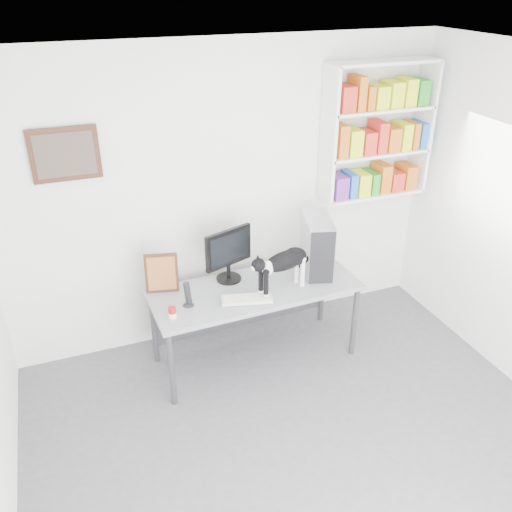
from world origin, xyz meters
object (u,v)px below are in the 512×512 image
desk (255,323)px  keyboard (247,299)px  soup_can (172,313)px  bookshelf (377,131)px  pc_tower (317,245)px  leaning_print (161,272)px  monitor (228,255)px  speaker (188,294)px  cat (284,271)px

desk → keyboard: 0.44m
desk → soup_can: size_ratio=19.37×
bookshelf → pc_tower: size_ratio=2.48×
desk → leaning_print: bearing=159.7°
desk → monitor: 0.67m
desk → pc_tower: pc_tower is taller
keyboard → pc_tower: 0.84m
pc_tower → soup_can: 1.43m
pc_tower → speaker: bearing=-155.8°
desk → keyboard: (-0.14, -0.17, 0.39)m
monitor → cat: monitor is taller
monitor → speaker: 0.54m
speaker → cat: 0.81m
keyboard → speaker: (-0.47, 0.10, 0.09)m
keyboard → leaning_print: (-0.60, 0.42, 0.16)m
leaning_print → soup_can: (-0.02, -0.44, -0.12)m
leaning_print → cat: 1.02m
pc_tower → soup_can: (-1.39, -0.29, -0.20)m
monitor → soup_can: 0.75m
speaker → monitor: bearing=8.4°
speaker → keyboard: bearing=-36.4°
monitor → cat: bearing=-61.9°
bookshelf → speaker: 2.27m
soup_can → speaker: bearing=38.4°
pc_tower → keyboard: bearing=-144.1°
speaker → desk: bearing=-17.8°
desk → leaning_print: leaning_print is taller
cat → bookshelf: bearing=12.1°
monitor → soup_can: monitor is taller
monitor → keyboard: (0.03, -0.38, -0.23)m
monitor → bookshelf: bearing=-10.1°
keyboard → pc_tower: bearing=33.6°
pc_tower → leaning_print: (-1.37, 0.15, -0.08)m
soup_can → desk: bearing=14.0°
bookshelf → soup_can: (-2.13, -0.64, -1.06)m
desk → cat: size_ratio=2.87×
cat → soup_can: bearing=168.9°
cat → desk: bearing=132.5°
monitor → leaning_print: 0.58m
keyboard → cat: 0.39m
keyboard → pc_tower: (0.76, 0.26, 0.23)m
keyboard → cat: size_ratio=0.67×
bookshelf → cat: (-1.16, -0.58, -0.92)m
desk → bookshelf: bearing=16.5°
pc_tower → cat: bearing=-134.8°
soup_can → pc_tower: bearing=11.7°
keyboard → pc_tower: size_ratio=0.83×
desk → speaker: (-0.60, -0.06, 0.48)m
bookshelf → monitor: 1.77m
bookshelf → desk: bearing=-161.7°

